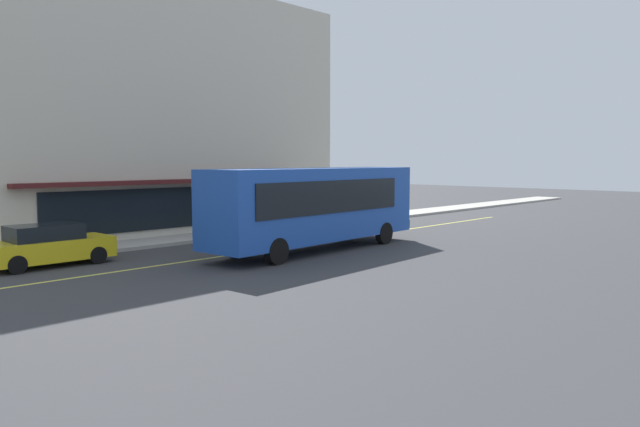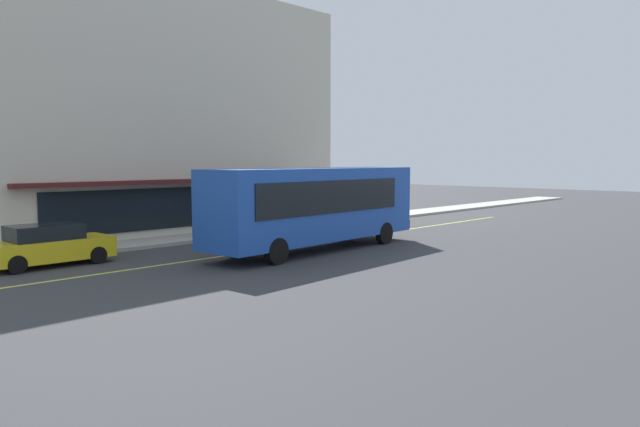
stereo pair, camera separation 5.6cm
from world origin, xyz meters
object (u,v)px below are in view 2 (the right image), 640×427
Objects in this scene: traffic_light at (365,181)px; pedestrian_at_corner at (299,208)px; bus at (316,204)px; car_yellow at (48,246)px; pedestrian_mid_block at (246,210)px.

pedestrian_at_corner is (-5.26, 0.54, -1.44)m from traffic_light.
bus reaches higher than traffic_light.
traffic_light is at bearing 29.83° from bus.
traffic_light is 0.74× the size of car_yellow.
car_yellow is (-20.21, -1.73, -1.79)m from traffic_light.
traffic_light is 1.72× the size of pedestrian_mid_block.
traffic_light reaches higher than pedestrian_mid_block.
pedestrian_mid_block is 1.17× the size of pedestrian_at_corner.
bus is 6.06× the size of pedestrian_mid_block.
bus is at bearing -25.60° from car_yellow.
pedestrian_mid_block is (-9.65, -0.05, -1.26)m from traffic_light.
bus is at bearing -150.17° from traffic_light.
traffic_light is 20.37m from car_yellow.
pedestrian_at_corner is (4.39, 0.59, -0.18)m from pedestrian_mid_block.
pedestrian_mid_block is at bearing 9.06° from car_yellow.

